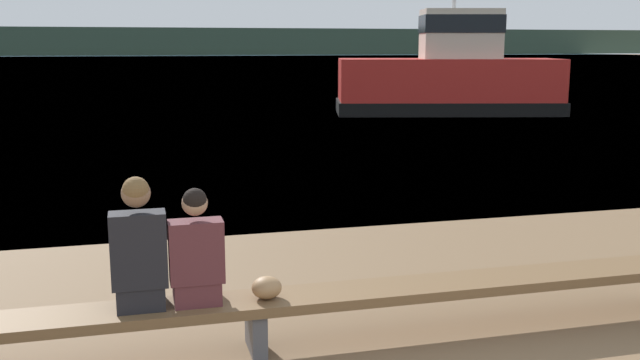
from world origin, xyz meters
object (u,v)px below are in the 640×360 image
at_px(person_right, 196,255).
at_px(shopping_bag, 267,288).
at_px(tugboat_red, 450,80).
at_px(bench_main, 256,307).
at_px(person_left, 139,251).

bearing_deg(person_right, shopping_bag, -2.72).
bearing_deg(shopping_bag, person_right, 177.28).
height_order(person_right, tugboat_red, tugboat_red).
bearing_deg(shopping_bag, bench_main, 166.34).
relative_size(bench_main, shopping_bag, 35.19).
xyz_separation_m(shopping_bag, tugboat_red, (10.05, 18.32, 0.65)).
height_order(person_right, shopping_bag, person_right).
bearing_deg(bench_main, person_left, 179.95).
relative_size(bench_main, person_right, 9.15).
xyz_separation_m(person_left, shopping_bag, (0.98, -0.02, -0.37)).
distance_m(person_left, shopping_bag, 1.04).
height_order(bench_main, person_right, person_right).
distance_m(person_right, tugboat_red, 21.14).
relative_size(person_right, tugboat_red, 0.11).
relative_size(person_left, person_right, 1.12).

